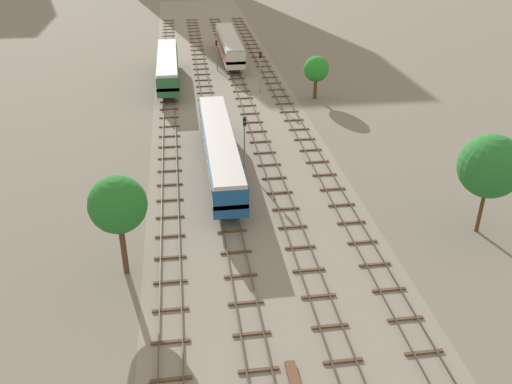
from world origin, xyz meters
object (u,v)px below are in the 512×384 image
Objects in this scene: diesel_railcar_far_left_near at (168,66)px; signal_post_nearest at (260,67)px; passenger_coach_left_nearest at (220,148)px; signal_post_mid at (217,51)px; signal_post_near at (244,136)px; diesel_railcar_centre_left_mid at (229,44)px.

signal_post_nearest is (12.47, -6.13, 1.04)m from diesel_railcar_far_left_near.
signal_post_mid is (2.49, 36.07, 0.42)m from passenger_coach_left_nearest.
diesel_railcar_far_left_near is at bearing -141.33° from signal_post_mid.
signal_post_near is 35.45m from signal_post_mid.
signal_post_near is at bearing 13.97° from passenger_coach_left_nearest.
signal_post_near reaches higher than diesel_railcar_centre_left_mid.
signal_post_near is at bearing -93.48° from diesel_railcar_centre_left_mid.
diesel_railcar_far_left_near is at bearing 99.41° from passenger_coach_left_nearest.
diesel_railcar_centre_left_mid is at bearing 83.16° from passenger_coach_left_nearest.
diesel_railcar_far_left_near is at bearing 153.82° from signal_post_nearest.
diesel_railcar_far_left_near is 3.76× the size of signal_post_near.
diesel_railcar_centre_left_mid is 6.08m from signal_post_mid.
passenger_coach_left_nearest is 41.89m from diesel_railcar_centre_left_mid.
passenger_coach_left_nearest is 1.07× the size of diesel_railcar_far_left_near.
passenger_coach_left_nearest is at bearing -80.59° from diesel_railcar_far_left_near.
signal_post_nearest reaches higher than signal_post_mid.
passenger_coach_left_nearest is 4.65× the size of signal_post_mid.
passenger_coach_left_nearest is at bearing -93.95° from signal_post_mid.
signal_post_mid is at bearing 38.67° from diesel_railcar_far_left_near.
diesel_railcar_centre_left_mid is at bearing 86.52° from signal_post_near.
diesel_railcar_far_left_near is at bearing -130.91° from diesel_railcar_centre_left_mid.
passenger_coach_left_nearest is 25.12m from signal_post_nearest.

